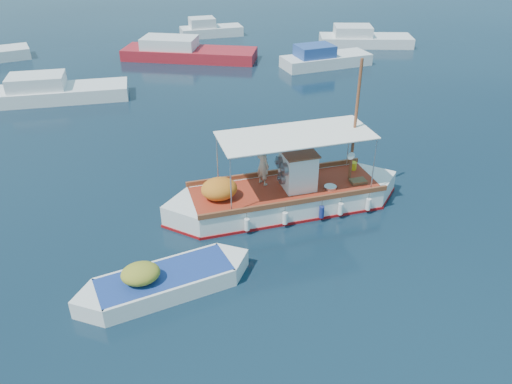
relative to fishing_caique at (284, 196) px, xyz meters
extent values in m
plane|color=black|center=(-0.01, -0.79, -0.52)|extent=(160.00, 160.00, 0.00)
cube|color=white|center=(0.06, 0.00, -0.18)|extent=(7.28, 2.55, 1.06)
cube|color=white|center=(-3.56, -0.08, -0.18)|extent=(2.41, 2.41, 1.06)
cube|color=white|center=(3.67, 0.07, -0.18)|extent=(2.41, 2.41, 1.06)
cube|color=maroon|center=(0.06, 0.00, -0.50)|extent=(7.38, 2.63, 0.17)
cube|color=maroon|center=(0.06, 0.00, 0.33)|extent=(7.27, 2.36, 0.06)
cube|color=brown|center=(0.03, 1.21, 0.45)|extent=(7.33, 0.24, 0.19)
cube|color=brown|center=(0.08, -1.22, 0.45)|extent=(7.33, 0.24, 0.19)
cube|color=white|center=(0.54, 0.01, 1.07)|extent=(1.18, 1.28, 1.45)
cube|color=brown|center=(0.54, 0.01, 1.83)|extent=(1.28, 1.37, 0.06)
cylinder|color=slate|center=(-0.08, -0.31, 1.36)|extent=(0.22, 0.49, 0.48)
cylinder|color=slate|center=(-0.10, 0.30, 1.36)|extent=(0.22, 0.49, 0.48)
cylinder|color=slate|center=(-0.09, -0.01, 0.83)|extent=(0.22, 0.49, 0.48)
cylinder|color=brown|center=(2.75, 0.05, 2.76)|extent=(0.12, 0.12, 4.82)
cylinder|color=brown|center=(1.98, 0.03, 2.37)|extent=(1.74, 0.11, 0.08)
cylinder|color=silver|center=(-2.38, 1.01, 1.43)|extent=(0.04, 0.04, 2.17)
cylinder|color=silver|center=(-2.33, -1.11, 1.43)|extent=(0.04, 0.04, 2.17)
cylinder|color=silver|center=(3.12, 1.12, 1.43)|extent=(0.04, 0.04, 2.17)
cylinder|color=silver|center=(3.16, -1.00, 1.43)|extent=(0.04, 0.04, 2.17)
cube|color=white|center=(0.39, 0.00, 2.54)|extent=(5.73, 2.43, 0.04)
ellipsoid|color=orange|center=(-2.55, -0.06, 0.76)|extent=(1.37, 1.17, 0.81)
cube|color=gold|center=(1.30, 0.55, 0.54)|extent=(0.24, 0.18, 0.39)
cylinder|color=gold|center=(3.22, 0.73, 0.51)|extent=(0.29, 0.29, 0.33)
cube|color=brown|center=(2.95, -0.33, 0.41)|extent=(0.64, 0.45, 0.12)
cylinder|color=#B2B2B2|center=(1.70, -0.50, 0.41)|extent=(0.49, 0.49, 0.12)
cylinder|color=white|center=(2.20, -0.97, 1.92)|extent=(0.29, 0.03, 0.29)
cylinder|color=white|center=(-1.85, -1.39, -0.08)|extent=(0.20, 0.20, 0.46)
cylinder|color=navy|center=(1.05, -1.33, -0.08)|extent=(0.20, 0.20, 0.46)
cylinder|color=white|center=(2.97, -1.30, -0.08)|extent=(0.20, 0.20, 0.46)
imported|color=#AEA790|center=(-0.69, 0.57, 1.19)|extent=(0.62, 0.72, 1.65)
cube|color=white|center=(-5.02, -3.60, -0.30)|extent=(4.31, 2.33, 0.80)
cube|color=white|center=(-7.02, -3.98, -0.30)|extent=(1.57, 1.57, 0.80)
cube|color=white|center=(-3.01, -3.22, -0.30)|extent=(1.57, 1.57, 0.80)
cube|color=navy|center=(-5.02, -3.60, 0.09)|extent=(4.27, 2.15, 0.04)
ellipsoid|color=olive|center=(-5.71, -3.73, 0.40)|extent=(1.33, 1.16, 0.59)
cube|color=silver|center=(-9.15, 15.25, -0.22)|extent=(8.06, 2.84, 1.00)
cube|color=silver|center=(-10.34, 15.31, 0.68)|extent=(3.28, 2.21, 0.80)
cube|color=maroon|center=(-0.25, 21.96, -0.22)|extent=(10.25, 6.58, 1.00)
cube|color=silver|center=(-1.62, 22.57, 0.68)|extent=(4.61, 3.79, 0.80)
cube|color=silver|center=(9.00, 17.54, -0.22)|extent=(6.67, 2.87, 1.00)
cube|color=#2A4A8E|center=(8.03, 17.44, 0.68)|extent=(2.77, 2.13, 0.80)
cube|color=silver|center=(14.40, 22.16, -0.22)|extent=(7.88, 4.64, 1.00)
cube|color=silver|center=(13.33, 22.48, 0.68)|extent=(3.49, 2.98, 0.80)
cube|color=silver|center=(2.78, 28.91, -0.22)|extent=(5.39, 2.10, 1.00)
cube|color=silver|center=(1.98, 28.89, 0.68)|extent=(2.17, 1.74, 0.80)
camera|label=1|loc=(-5.48, -15.74, 9.98)|focal=35.00mm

